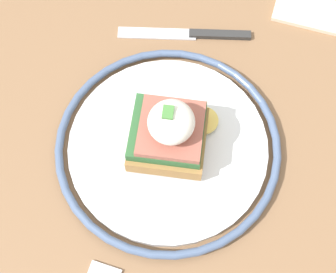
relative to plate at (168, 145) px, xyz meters
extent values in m
plane|color=gray|center=(-0.01, -0.02, -0.75)|extent=(6.00, 6.00, 0.00)
cube|color=#846042|center=(-0.01, -0.02, -0.02)|extent=(1.13, 0.88, 0.03)
cylinder|color=#846042|center=(0.49, 0.36, -0.39)|extent=(0.06, 0.06, 0.71)
cylinder|color=silver|center=(0.00, 0.00, 0.00)|extent=(0.25, 0.25, 0.01)
torus|color=slate|center=(0.00, 0.00, 0.00)|extent=(0.28, 0.28, 0.01)
cube|color=#9E703D|center=(0.00, 0.00, 0.02)|extent=(0.09, 0.09, 0.02)
cube|color=#2D6033|center=(0.00, 0.00, 0.04)|extent=(0.08, 0.09, 0.01)
cube|color=#9E5647|center=(0.00, 0.00, 0.05)|extent=(0.08, 0.07, 0.01)
ellipsoid|color=white|center=(0.00, 0.00, 0.07)|extent=(0.05, 0.05, 0.04)
cylinder|color=#E5C656|center=(0.04, -0.04, 0.01)|extent=(0.04, 0.04, 0.00)
cube|color=#47843D|center=(0.00, 0.00, 0.09)|extent=(0.02, 0.01, 0.00)
cube|color=#2D2D2D|center=(0.18, -0.05, 0.00)|extent=(0.02, 0.09, 0.01)
cube|color=silver|center=(0.17, 0.04, -0.01)|extent=(0.03, 0.11, 0.00)
camera|label=1|loc=(-0.22, -0.03, 0.53)|focal=50.00mm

